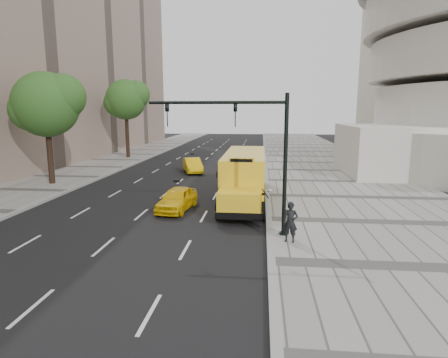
# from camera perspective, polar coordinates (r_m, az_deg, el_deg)

# --- Properties ---
(ground) EXTENTS (140.00, 140.00, 0.00)m
(ground) POSITION_cam_1_polar(r_m,az_deg,el_deg) (25.67, -6.90, -2.45)
(ground) COLOR black
(ground) RESTS_ON ground
(sidewalk_museum) EXTENTS (12.00, 140.00, 0.15)m
(sidewalk_museum) POSITION_cam_1_polar(r_m,az_deg,el_deg) (25.86, 20.05, -2.74)
(sidewalk_museum) COLOR gray
(sidewalk_museum) RESTS_ON ground
(sidewalk_far) EXTENTS (6.00, 140.00, 0.15)m
(sidewalk_far) POSITION_cam_1_polar(r_m,az_deg,el_deg) (30.03, -27.86, -1.57)
(sidewalk_far) COLOR gray
(sidewalk_far) RESTS_ON ground
(curb_museum) EXTENTS (0.30, 140.00, 0.15)m
(curb_museum) POSITION_cam_1_polar(r_m,az_deg,el_deg) (25.05, 6.63, -2.58)
(curb_museum) COLOR gray
(curb_museum) RESTS_ON ground
(curb_far) EXTENTS (0.30, 140.00, 0.15)m
(curb_far) POSITION_cam_1_polar(r_m,az_deg,el_deg) (28.48, -22.82, -1.77)
(curb_far) COLOR gray
(curb_far) RESTS_ON ground
(tree_b) EXTENTS (5.43, 4.83, 8.53)m
(tree_b) POSITION_cam_1_polar(r_m,az_deg,el_deg) (31.29, -25.37, 10.28)
(tree_b) COLOR black
(tree_b) RESTS_ON ground
(tree_c) EXTENTS (5.28, 4.69, 9.31)m
(tree_c) POSITION_cam_1_polar(r_m,az_deg,el_deg) (46.48, -14.66, 11.66)
(tree_c) COLOR black
(tree_c) RESTS_ON ground
(school_bus) EXTENTS (2.96, 11.56, 3.19)m
(school_bus) POSITION_cam_1_polar(r_m,az_deg,el_deg) (24.21, 3.18, 1.09)
(school_bus) COLOR yellow
(school_bus) RESTS_ON ground
(taxi_near) EXTENTS (2.04, 4.05, 1.32)m
(taxi_near) POSITION_cam_1_polar(r_m,az_deg,el_deg) (21.68, -7.16, -3.03)
(taxi_near) COLOR yellow
(taxi_near) RESTS_ON ground
(taxi_far) EXTENTS (2.66, 4.30, 1.34)m
(taxi_far) POSITION_cam_1_polar(r_m,az_deg,el_deg) (34.90, -4.80, 2.09)
(taxi_far) COLOR yellow
(taxi_far) RESTS_ON ground
(pedestrian) EXTENTS (0.72, 0.56, 1.73)m
(pedestrian) POSITION_cam_1_polar(r_m,az_deg,el_deg) (16.12, 10.09, -6.49)
(pedestrian) COLOR black
(pedestrian) RESTS_ON sidewalk_museum
(traffic_signal) EXTENTS (6.18, 0.36, 6.40)m
(traffic_signal) POSITION_cam_1_polar(r_m,az_deg,el_deg) (16.43, 4.47, 4.90)
(traffic_signal) COLOR black
(traffic_signal) RESTS_ON ground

